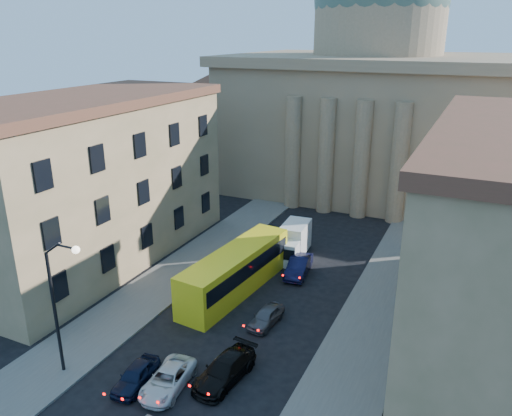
% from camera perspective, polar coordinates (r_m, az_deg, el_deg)
% --- Properties ---
extents(sidewalk_left, '(5.00, 60.00, 0.15)m').
position_cam_1_polar(sidewalk_left, '(41.00, -12.11, -9.57)').
color(sidewalk_left, '#595651').
rests_on(sidewalk_left, ground).
extents(sidewalk_right, '(5.00, 60.00, 0.15)m').
position_cam_1_polar(sidewalk_right, '(34.73, 11.94, -15.37)').
color(sidewalk_right, '#595651').
rests_on(sidewalk_right, ground).
extents(church, '(68.02, 28.76, 36.60)m').
position_cam_1_polar(church, '(67.54, 13.19, 12.33)').
color(church, '#856F51').
rests_on(church, ground).
extents(building_left, '(11.60, 26.60, 14.70)m').
position_cam_1_polar(building_left, '(46.29, -18.27, 3.12)').
color(building_left, tan).
rests_on(building_left, ground).
extents(street_lamp, '(2.62, 0.44, 8.83)m').
position_cam_1_polar(street_lamp, '(31.22, -21.56, -9.46)').
color(street_lamp, black).
rests_on(street_lamp, ground).
extents(car_left_near, '(1.85, 3.87, 1.27)m').
position_cam_1_polar(car_left_near, '(31.66, -13.56, -18.13)').
color(car_left_near, black).
rests_on(car_left_near, ground).
extents(car_left_mid, '(2.45, 4.56, 1.22)m').
position_cam_1_polar(car_left_mid, '(31.06, -10.03, -18.74)').
color(car_left_mid, silver).
rests_on(car_left_mid, ground).
extents(car_right_mid, '(2.54, 5.11, 1.43)m').
position_cam_1_polar(car_right_mid, '(31.22, -3.59, -17.97)').
color(car_right_mid, black).
rests_on(car_right_mid, ground).
extents(car_right_far, '(1.74, 3.73, 1.23)m').
position_cam_1_polar(car_right_far, '(36.22, 1.16, -12.28)').
color(car_right_far, '#4A494E').
rests_on(car_right_far, ground).
extents(car_right_distant, '(2.16, 4.75, 1.51)m').
position_cam_1_polar(car_right_distant, '(43.10, 4.89, -6.65)').
color(car_right_distant, black).
rests_on(car_right_distant, ground).
extents(city_bus, '(4.03, 12.54, 3.47)m').
position_cam_1_polar(city_bus, '(39.90, -2.34, -7.06)').
color(city_bus, yellow).
rests_on(city_bus, ground).
extents(box_truck, '(2.50, 5.55, 2.97)m').
position_cam_1_polar(box_truck, '(46.17, 4.23, -3.90)').
color(box_truck, silver).
rests_on(box_truck, ground).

